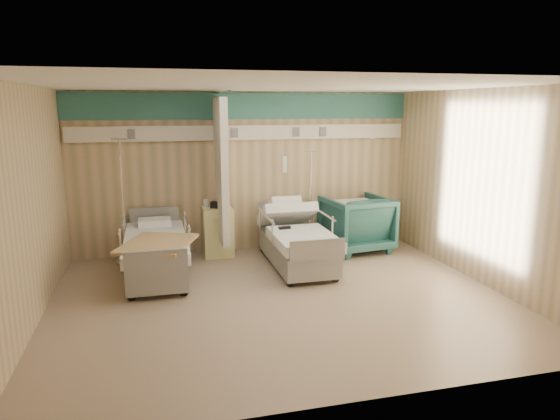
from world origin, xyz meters
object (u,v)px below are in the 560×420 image
at_px(bedside_cabinet, 218,232).
at_px(iv_stand_left, 126,238).
at_px(iv_stand_right, 310,230).
at_px(bed_left, 156,257).
at_px(visitor_armchair, 356,223).
at_px(bed_right, 296,247).

bearing_deg(bedside_cabinet, iv_stand_left, -177.88).
xyz_separation_m(iv_stand_right, iv_stand_left, (-3.18, -0.01, 0.05)).
bearing_deg(iv_stand_right, bed_left, -162.43).
bearing_deg(bed_left, visitor_armchair, 9.77).
xyz_separation_m(bedside_cabinet, iv_stand_right, (1.65, -0.04, -0.06)).
relative_size(bed_left, visitor_armchair, 1.97).
relative_size(bed_right, bedside_cabinet, 2.54).
xyz_separation_m(bed_left, iv_stand_left, (-0.48, 0.84, 0.11)).
bearing_deg(bedside_cabinet, bed_left, -139.40).
xyz_separation_m(visitor_armchair, iv_stand_right, (-0.78, 0.26, -0.13)).
bearing_deg(bed_left, iv_stand_left, 119.65).
relative_size(bed_right, iv_stand_left, 1.05).
bearing_deg(bedside_cabinet, bed_right, -38.05).
bearing_deg(bed_left, bedside_cabinet, 40.60).
height_order(bed_right, iv_stand_left, iv_stand_left).
relative_size(bed_right, bed_left, 1.00).
xyz_separation_m(bed_right, bedside_cabinet, (-1.15, 0.90, 0.11)).
relative_size(bed_right, visitor_armchair, 1.97).
xyz_separation_m(bedside_cabinet, visitor_armchair, (2.43, -0.30, 0.07)).
bearing_deg(iv_stand_left, visitor_armchair, -3.51).
xyz_separation_m(bed_right, visitor_armchair, (1.28, 0.60, 0.18)).
xyz_separation_m(bedside_cabinet, iv_stand_left, (-1.53, -0.06, -0.00)).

